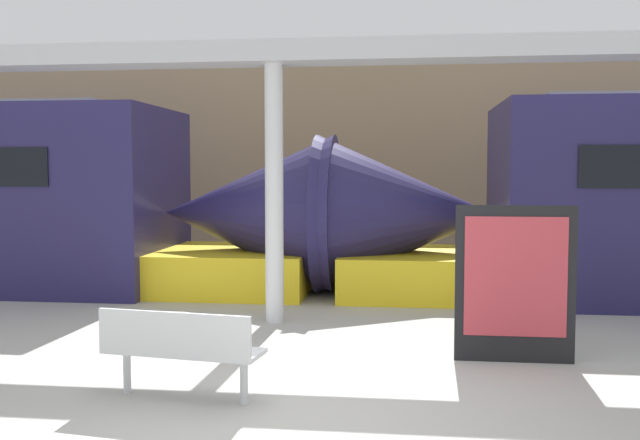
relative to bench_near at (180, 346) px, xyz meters
The scene contains 6 objects.
ground_plane 1.14m from the bench_near, ahead, with size 60.00×60.00×0.00m, color #B2AFA8.
station_wall 10.93m from the bench_near, 84.60° to the left, with size 56.00×0.20×5.00m, color #9E8460.
bench_near is the anchor object (origin of this frame).
poster_board 3.57m from the bench_near, 28.44° to the left, with size 1.25×0.07×1.67m.
support_column_near 3.60m from the bench_near, 86.28° to the left, with size 0.25×0.25×3.44m, color silver.
canopy_beam 4.58m from the bench_near, 86.28° to the left, with size 28.00×0.60×0.28m, color #B7B7BC.
Camera 1 is at (0.95, -5.82, 2.04)m, focal length 40.00 mm.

